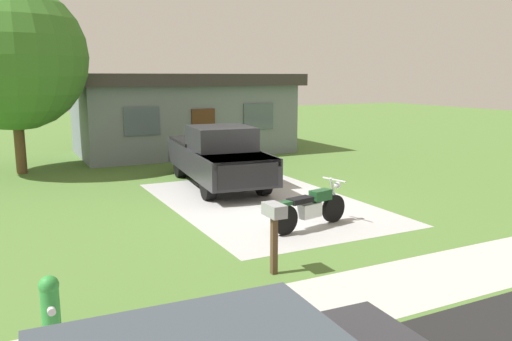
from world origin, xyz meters
The scene contains 9 objects.
ground_plane centered at (0.00, 0.00, 0.00)m, with size 80.00×80.00×0.00m, color #4E7332.
driveway_pad centered at (0.00, 0.00, 0.00)m, with size 4.89×7.62×0.01m, color #A9A9A9.
sidewalk_strip centered at (0.00, -6.00, 0.00)m, with size 36.00×1.80×0.01m, color #B2B2AD.
motorcycle centered at (-0.13, -2.59, 0.47)m, with size 2.18×0.83×1.09m.
pickup_truck centered at (-0.21, 2.73, 0.95)m, with size 2.54×5.78×1.90m.
fire_hydrant centered at (-5.88, -5.27, 0.43)m, with size 0.32×0.40×0.87m.
mailbox centered at (-2.20, -4.62, 0.98)m, with size 0.26×0.48×1.26m.
shade_tree centered at (-5.68, 7.66, 4.04)m, with size 5.04×5.04×6.57m.
neighbor_house centered at (1.16, 10.03, 1.79)m, with size 9.60×5.60×3.50m.
Camera 1 is at (-6.29, -12.03, 3.40)m, focal length 35.86 mm.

